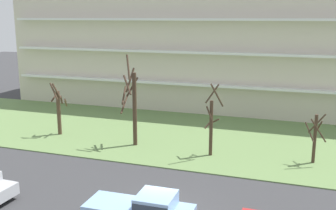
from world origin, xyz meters
TOP-DOWN VIEW (x-y plane):
  - grass_lawn_strip at (0.00, 14.00)m, footprint 80.00×16.00m
  - apartment_building at (0.00, 27.96)m, footprint 53.76×12.86m
  - tree_far_left at (-13.39, 10.56)m, footprint 1.54×1.54m
  - tree_left at (-5.97, 9.98)m, footprint 1.29×1.89m
  - tree_center at (0.60, 9.61)m, footprint 1.49×1.50m
  - tree_right at (7.94, 10.40)m, footprint 1.54×1.44m
  - pickup_blue_center_right at (-0.10, -1.99)m, footprint 5.45×2.13m

SIDE VIEW (x-z plane):
  - grass_lawn_strip at x=0.00m, z-range 0.00..0.08m
  - pickup_blue_center_right at x=-0.10m, z-range 0.04..1.99m
  - tree_right at x=7.94m, z-range 0.22..3.87m
  - tree_far_left at x=-13.39m, z-range 0.00..4.76m
  - tree_center at x=0.60m, z-range -0.27..5.43m
  - tree_left at x=-5.97m, z-range -0.17..7.28m
  - apartment_building at x=0.00m, z-range 0.00..13.44m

